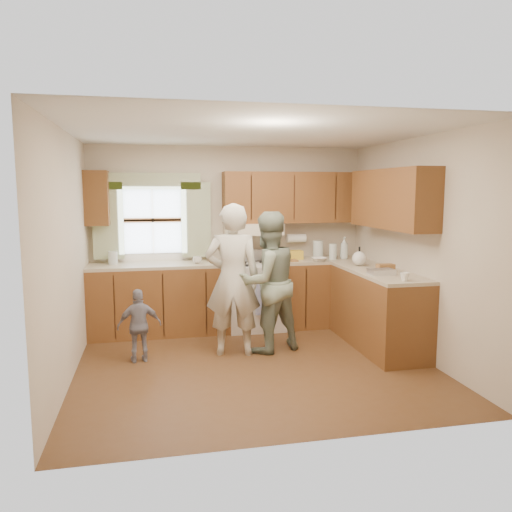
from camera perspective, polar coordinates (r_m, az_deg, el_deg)
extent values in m
plane|color=#523219|center=(5.61, -0.16, -12.29)|extent=(3.80, 3.80, 0.00)
plane|color=white|center=(5.31, -0.17, 13.99)|extent=(3.80, 3.80, 0.00)
plane|color=beige|center=(7.03, -3.07, 2.21)|extent=(3.80, 0.00, 3.80)
plane|color=beige|center=(3.64, 5.46, -2.86)|extent=(3.80, 0.00, 3.80)
plane|color=beige|center=(5.27, -20.82, -0.08)|extent=(0.00, 3.50, 3.50)
plane|color=beige|center=(6.00, 17.90, 0.92)|extent=(0.00, 3.50, 3.50)
cube|color=#4E2C10|center=(6.78, -10.96, -4.98)|extent=(1.82, 0.60, 0.90)
cube|color=#4E2C10|center=(7.18, 7.61, -4.20)|extent=(1.22, 0.60, 0.90)
cube|color=#3A230D|center=(6.28, 13.74, -6.06)|extent=(0.60, 1.65, 0.90)
cube|color=tan|center=(6.69, -11.06, -1.04)|extent=(1.82, 0.60, 0.04)
cube|color=tan|center=(7.10, 7.67, -0.48)|extent=(1.22, 0.60, 0.04)
cube|color=tan|center=(6.19, 13.87, -1.82)|extent=(0.60, 1.65, 0.04)
cube|color=#4E2C10|center=(7.04, 4.42, 6.69)|extent=(2.00, 0.33, 0.70)
cube|color=#3A230D|center=(6.79, -17.74, 6.32)|extent=(0.30, 0.33, 0.70)
cube|color=#3A230D|center=(6.17, 15.27, 6.32)|extent=(0.33, 1.65, 0.70)
cube|color=beige|center=(6.85, -0.30, 3.13)|extent=(0.76, 0.45, 0.15)
cube|color=silver|center=(6.91, -11.72, 4.05)|extent=(0.90, 0.03, 0.90)
cube|color=yellow|center=(6.88, -16.56, 3.88)|extent=(0.40, 0.05, 1.02)
cube|color=yellow|center=(6.89, -6.87, 4.14)|extent=(0.40, 0.05, 1.02)
cube|color=yellow|center=(6.85, -11.83, 8.37)|extent=(1.30, 0.05, 0.22)
cylinder|color=white|center=(7.14, 4.61, 2.04)|extent=(0.27, 0.12, 0.12)
imported|color=silver|center=(6.62, -6.73, -0.47)|extent=(0.15, 0.15, 0.09)
imported|color=silver|center=(7.12, 10.05, 0.91)|extent=(0.12, 0.13, 0.31)
imported|color=silver|center=(6.85, 7.24, -0.38)|extent=(0.25, 0.25, 0.05)
imported|color=silver|center=(5.57, 16.64, -2.27)|extent=(0.13, 0.13, 0.09)
cylinder|color=silver|center=(6.77, -16.04, -0.20)|extent=(0.12, 0.12, 0.17)
cube|color=olive|center=(6.81, 3.84, -0.52)|extent=(0.22, 0.16, 0.02)
cube|color=gold|center=(7.00, 4.41, 0.13)|extent=(0.22, 0.16, 0.12)
cylinder|color=silver|center=(7.11, 7.11, 0.73)|extent=(0.14, 0.14, 0.25)
cylinder|color=silver|center=(7.05, 8.79, 0.51)|extent=(0.11, 0.11, 0.22)
sphere|color=silver|center=(6.52, 11.72, -0.28)|extent=(0.18, 0.18, 0.18)
cube|color=olive|center=(6.12, 14.58, -1.32)|extent=(0.20, 0.11, 0.09)
cube|color=silver|center=(5.90, 14.13, -1.77)|extent=(0.28, 0.19, 0.06)
cube|color=silver|center=(6.90, -0.14, -4.62)|extent=(0.76, 0.64, 0.90)
cube|color=#B7B7BC|center=(7.05, -0.57, 0.11)|extent=(0.76, 0.10, 0.16)
cylinder|color=#B7B7BC|center=(6.54, 0.43, -3.06)|extent=(0.68, 0.03, 0.03)
cube|color=#5364C3|center=(6.57, 0.89, -4.96)|extent=(0.22, 0.02, 0.42)
cylinder|color=black|center=(6.90, -1.81, -0.78)|extent=(0.18, 0.18, 0.01)
cylinder|color=black|center=(6.97, 1.10, -0.69)|extent=(0.18, 0.18, 0.01)
cylinder|color=black|center=(6.65, -1.43, -1.08)|extent=(0.18, 0.18, 0.01)
cylinder|color=black|center=(6.73, 1.58, -0.99)|extent=(0.18, 0.18, 0.01)
imported|color=beige|center=(5.75, -2.68, -2.73)|extent=(0.71, 0.53, 1.76)
imported|color=#264429|center=(5.88, 1.32, -2.99)|extent=(0.97, 0.86, 1.66)
imported|color=gray|center=(5.73, -13.18, -7.75)|extent=(0.50, 0.26, 0.82)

